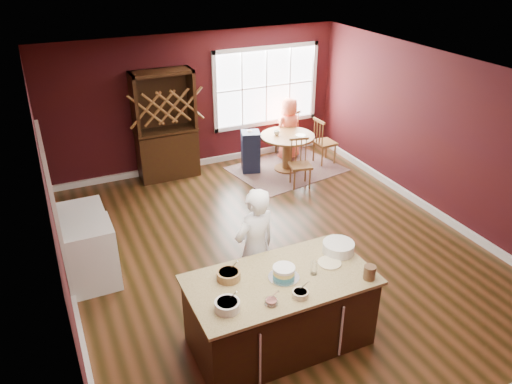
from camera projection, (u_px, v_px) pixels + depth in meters
The scene contains 27 objects.
room_shell at pixel (277, 169), 7.06m from camera, with size 7.00×7.00×7.00m.
window at pixel (266, 86), 10.34m from camera, with size 2.36×0.10×1.66m, color white, non-canonical shape.
doorway at pixel (56, 214), 6.59m from camera, with size 0.08×1.26×2.13m, color white, non-canonical shape.
kitchen_island at pixel (280, 312), 5.74m from camera, with size 2.09×1.09×0.92m.
dining_table at pixel (287, 145), 10.02m from camera, with size 1.09×1.09×0.75m.
baker at pixel (255, 249), 6.19m from camera, with size 0.61×0.40×1.67m, color white.
layer_cake at pixel (284, 272), 5.50m from camera, with size 0.35×0.35×0.14m, color white, non-canonical shape.
bowl_blue at pixel (227, 306), 5.05m from camera, with size 0.26×0.26×0.10m, color white.
bowl_yellow at pixel (229, 275), 5.49m from camera, with size 0.27×0.27×0.10m, color #9A7041.
bowl_pink at pixel (271, 302), 5.13m from camera, with size 0.14×0.14×0.05m, color white.
bowl_olive at pixel (300, 294), 5.24m from camera, with size 0.17×0.17×0.07m, color beige.
drinking_glass at pixel (314, 268), 5.56m from camera, with size 0.08×0.08×0.16m, color white.
dinner_plate at pixel (329, 263), 5.77m from camera, with size 0.28×0.28×0.02m, color beige.
white_tub at pixel (338, 247), 5.96m from camera, with size 0.38×0.38×0.13m, color silver.
stoneware_crock at pixel (369, 273), 5.49m from camera, with size 0.14×0.14×0.16m, color brown.
rug at pixel (286, 169), 10.27m from camera, with size 2.08×1.61×0.01m, color brown.
chair_east at pixel (325, 141), 10.35m from camera, with size 0.42×0.40×0.99m, color #985C34, non-canonical shape.
chair_south at pixel (301, 163), 9.39m from camera, with size 0.39×0.38×0.94m, color brown, non-canonical shape.
chair_north at pixel (287, 132), 10.80m from camera, with size 0.42×0.40×1.00m, color brown, non-canonical shape.
seated_woman at pixel (289, 129), 10.51m from camera, with size 0.65×0.42×1.32m, color #F16848.
high_chair at pixel (251, 151), 10.01m from camera, with size 0.36×0.36×0.88m, color black, non-canonical shape.
toddler at pixel (246, 132), 9.90m from camera, with size 0.18×0.14×0.26m, color #8CA5BF, non-canonical shape.
table_plate at pixel (301, 135), 9.90m from camera, with size 0.21×0.21×0.02m, color beige.
table_cup at pixel (277, 133), 9.91m from camera, with size 0.12×0.12×0.09m, color white.
hutch at pixel (165, 126), 9.51m from camera, with size 1.15×0.48×2.11m, color black.
washer at pixel (92, 256), 6.71m from camera, with size 0.64×0.62×0.92m, color silver.
dryer at pixel (85, 234), 7.24m from camera, with size 0.61×0.59×0.88m, color silver.
Camera 1 is at (-2.95, -5.70, 4.32)m, focal length 35.00 mm.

